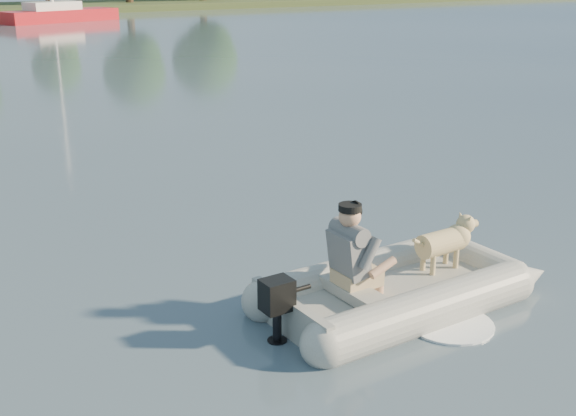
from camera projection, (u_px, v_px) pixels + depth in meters
water at (379, 315)px, 8.40m from camera, size 160.00×160.00×0.00m
dinghy at (402, 254)px, 8.52m from camera, size 4.74×3.03×1.45m
man at (350, 250)px, 8.12m from camera, size 0.78×0.68×1.14m
dog at (440, 247)px, 8.95m from camera, size 0.99×0.38×0.66m
outboard_motor at (277, 313)px, 7.71m from camera, size 0.45×0.32×0.83m
sailboat at (59, 14)px, 51.75m from camera, size 8.76×4.91×11.54m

